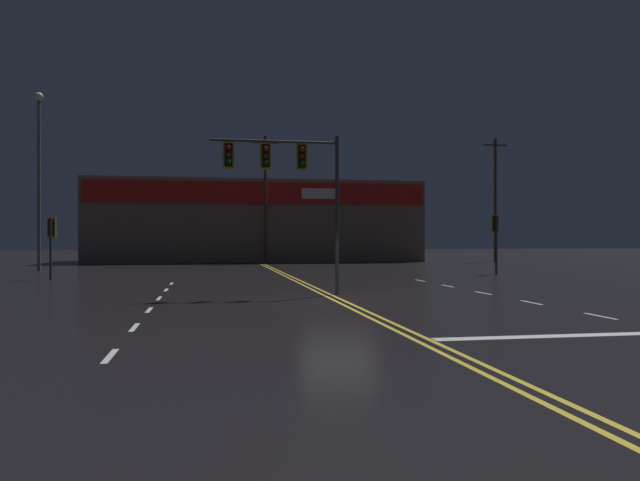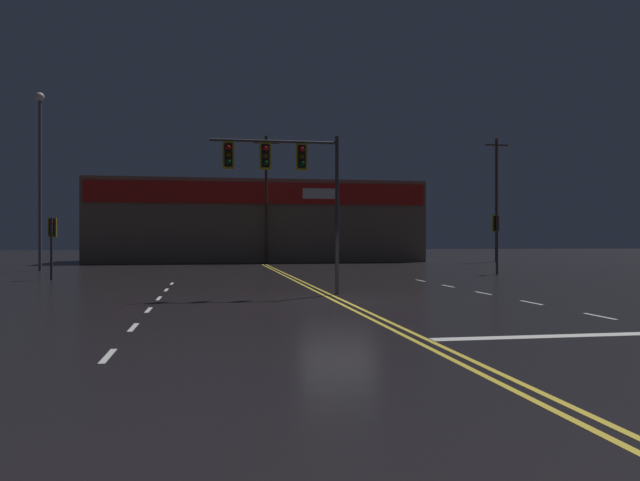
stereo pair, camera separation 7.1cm
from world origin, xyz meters
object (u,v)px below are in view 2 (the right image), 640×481
(traffic_signal_median, at_px, (284,169))
(traffic_signal_corner_northwest, at_px, (52,234))
(traffic_signal_corner_northeast, at_px, (496,231))
(streetlight_near_left, at_px, (40,160))

(traffic_signal_median, distance_m, traffic_signal_corner_northwest, 15.27)
(traffic_signal_corner_northeast, xyz_separation_m, traffic_signal_corner_northwest, (-24.26, -0.42, -0.24))
(streetlight_near_left, bearing_deg, traffic_signal_median, -56.14)
(traffic_signal_median, distance_m, traffic_signal_corner_northeast, 17.82)
(traffic_signal_corner_northeast, height_order, streetlight_near_left, streetlight_near_left)
(traffic_signal_corner_northeast, bearing_deg, traffic_signal_corner_northwest, -179.00)
(traffic_signal_median, xyz_separation_m, traffic_signal_corner_northeast, (13.70, 11.20, -2.07))
(streetlight_near_left, bearing_deg, traffic_signal_corner_northwest, -72.47)
(traffic_signal_corner_northeast, relative_size, streetlight_near_left, 0.30)
(traffic_signal_median, bearing_deg, traffic_signal_corner_northeast, 39.27)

